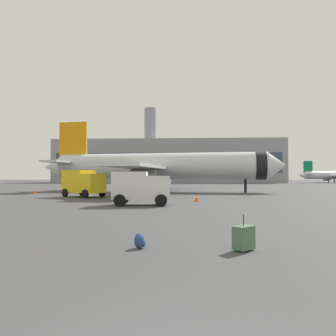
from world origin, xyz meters
The scene contains 9 objects.
airplane_at_gate centered at (-3.66, 42.15, 3.66)m, with size 35.76×32.35×10.50m.
airplane_taxiing centered at (51.22, 107.35, 2.59)m, with size 25.34×22.93×7.44m.
service_truck centered at (-10.83, 30.32, 1.61)m, with size 5.22×4.48×2.90m.
cargo_van centered at (-3.29, 21.05, 1.45)m, with size 4.52×2.57×2.60m.
safety_cone_near centered at (-19.35, 36.87, 0.30)m, with size 0.44×0.44×0.61m.
safety_cone_mid centered at (1.21, 25.00, 0.32)m, with size 0.44×0.44×0.65m.
rolling_suitcase centered at (1.93, 6.33, 0.39)m, with size 0.74×0.73×1.10m.
traveller_backpack centered at (-1.25, 6.44, 0.23)m, with size 0.36×0.40×0.48m.
terminal_building centered at (-5.92, 111.69, 7.76)m, with size 80.76×16.36×27.22m.
Camera 1 is at (0.15, -3.42, 2.25)m, focal length 33.88 mm.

